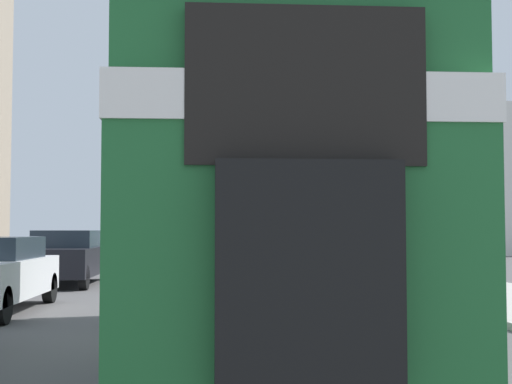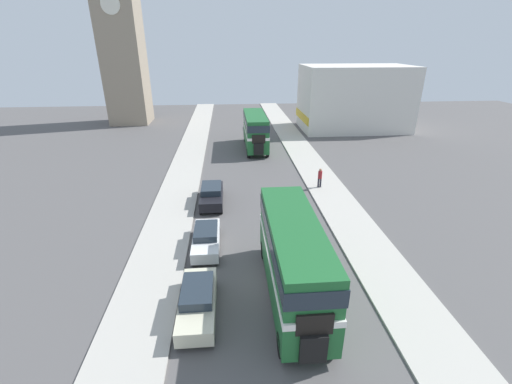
{
  "view_description": "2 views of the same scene",
  "coord_description": "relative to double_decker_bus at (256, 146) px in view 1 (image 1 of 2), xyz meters",
  "views": [
    {
      "loc": [
        0.33,
        -10.1,
        1.56
      ],
      "look_at": [
        0.93,
        -1.24,
        2.03
      ],
      "focal_mm": 50.0,
      "sensor_mm": 36.0,
      "label": 1
    },
    {
      "loc": [
        -2.14,
        -15.51,
        12.39
      ],
      "look_at": [
        0.0,
        10.22,
        1.02
      ],
      "focal_mm": 24.0,
      "sensor_mm": 36.0,
      "label": 2
    }
  ],
  "objects": [
    {
      "name": "ground_plane",
      "position": [
        -0.93,
        1.26,
        -2.61
      ],
      "size": [
        120.0,
        120.0,
        0.0
      ],
      "primitive_type": "plane",
      "color": "#565454"
    },
    {
      "name": "car_parked_far",
      "position": [
        -4.6,
        11.81,
        -1.81
      ],
      "size": [
        1.82,
        4.69,
        1.54
      ],
      "color": "black",
      "rests_on": "ground_plane"
    },
    {
      "name": "shop_building_block",
      "position": [
        16.02,
        36.94,
        2.03
      ],
      "size": [
        15.73,
        9.21,
        9.27
      ],
      "color": "silver",
      "rests_on": "ground_plane"
    },
    {
      "name": "pedestrian_walking",
      "position": [
        5.13,
        14.17,
        -1.47
      ],
      "size": [
        0.36,
        0.36,
        1.8
      ],
      "color": "#282833",
      "rests_on": "sidewalk_right"
    },
    {
      "name": "bus_distant",
      "position": [
        0.32,
        27.47,
        -0.06
      ],
      "size": [
        2.55,
        9.28,
        4.28
      ],
      "color": "#1E602D",
      "rests_on": "ground_plane"
    },
    {
      "name": "double_decker_bus",
      "position": [
        0.0,
        0.0,
        0.0
      ],
      "size": [
        2.5,
        9.37,
        4.39
      ],
      "color": "#1E602D",
      "rests_on": "ground_plane"
    }
  ]
}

